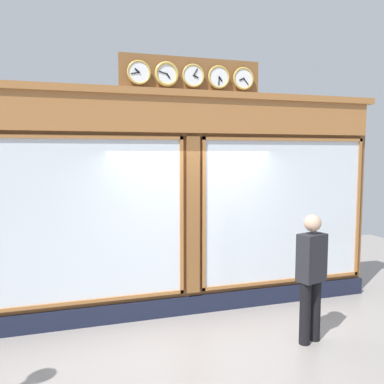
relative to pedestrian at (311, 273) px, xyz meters
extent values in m
cube|color=brown|center=(1.18, -1.53, 0.71)|extent=(6.23, 0.30, 3.29)
cube|color=#191E33|center=(1.18, -1.36, -0.79)|extent=(6.23, 0.08, 0.28)
cube|color=#A56936|center=(1.18, -1.34, 2.10)|extent=(6.11, 0.08, 0.52)
cube|color=#A56936|center=(1.18, -1.36, 2.41)|extent=(6.36, 0.20, 0.10)
cube|color=silver|center=(-0.40, -1.37, 0.60)|extent=(2.77, 0.02, 2.27)
cube|color=#A56936|center=(-0.40, -1.35, 1.76)|extent=(2.87, 0.04, 0.05)
cube|color=#A56936|center=(-0.40, -1.35, -0.56)|extent=(2.87, 0.04, 0.05)
cube|color=#A56936|center=(-1.81, -1.35, 0.60)|extent=(0.05, 0.04, 2.37)
cube|color=#A56936|center=(1.01, -1.35, 0.60)|extent=(0.05, 0.04, 2.37)
cube|color=silver|center=(2.76, -1.37, 0.60)|extent=(2.77, 0.02, 2.27)
cube|color=#A56936|center=(2.76, -1.35, 1.76)|extent=(2.87, 0.04, 0.05)
cube|color=#A56936|center=(2.76, -1.35, -0.56)|extent=(2.87, 0.04, 0.05)
cube|color=#A56936|center=(1.36, -1.35, 0.60)|extent=(0.05, 0.04, 2.37)
cube|color=brown|center=(1.18, -1.35, 0.60)|extent=(0.20, 0.10, 2.37)
cube|color=brown|center=(1.18, -1.40, 2.66)|extent=(2.13, 0.06, 0.55)
cylinder|color=white|center=(0.39, -1.32, 2.66)|extent=(0.28, 0.02, 0.28)
torus|color=gold|center=(0.39, -1.32, 2.66)|extent=(0.34, 0.04, 0.34)
cube|color=black|center=(0.42, -1.31, 2.65)|extent=(0.08, 0.01, 0.05)
cube|color=black|center=(0.35, -1.31, 2.62)|extent=(0.09, 0.01, 0.10)
sphere|color=black|center=(0.39, -1.30, 2.66)|extent=(0.02, 0.02, 0.02)
cylinder|color=white|center=(0.78, -1.32, 2.66)|extent=(0.28, 0.02, 0.28)
torus|color=gold|center=(0.78, -1.32, 2.66)|extent=(0.34, 0.03, 0.34)
cube|color=black|center=(0.76, -1.31, 2.63)|extent=(0.06, 0.01, 0.07)
cube|color=black|center=(0.79, -1.31, 2.60)|extent=(0.02, 0.01, 0.12)
sphere|color=black|center=(0.78, -1.30, 2.66)|extent=(0.02, 0.02, 0.02)
cylinder|color=white|center=(1.18, -1.32, 2.66)|extent=(0.28, 0.02, 0.28)
torus|color=gold|center=(1.18, -1.32, 2.66)|extent=(0.34, 0.03, 0.34)
cube|color=black|center=(1.15, -1.31, 2.65)|extent=(0.08, 0.01, 0.05)
cube|color=black|center=(1.15, -1.31, 2.71)|extent=(0.07, 0.01, 0.11)
sphere|color=black|center=(1.18, -1.30, 2.66)|extent=(0.02, 0.02, 0.02)
cylinder|color=white|center=(1.58, -1.32, 2.66)|extent=(0.28, 0.02, 0.28)
torus|color=gold|center=(1.58, -1.32, 2.66)|extent=(0.35, 0.05, 0.35)
cube|color=black|center=(1.56, -1.31, 2.63)|extent=(0.06, 0.01, 0.07)
cube|color=black|center=(1.64, -1.31, 2.68)|extent=(0.12, 0.01, 0.04)
sphere|color=black|center=(1.58, -1.30, 2.66)|extent=(0.02, 0.02, 0.02)
cylinder|color=white|center=(1.98, -1.32, 2.66)|extent=(0.28, 0.02, 0.28)
torus|color=gold|center=(1.98, -1.32, 2.66)|extent=(0.34, 0.03, 0.34)
cube|color=black|center=(2.01, -1.31, 2.68)|extent=(0.07, 0.01, 0.06)
cube|color=black|center=(2.03, -1.31, 2.65)|extent=(0.12, 0.01, 0.04)
sphere|color=black|center=(1.98, -1.30, 2.66)|extent=(0.02, 0.02, 0.02)
cylinder|color=black|center=(0.10, 0.03, -0.52)|extent=(0.14, 0.14, 0.82)
cylinder|color=black|center=(-0.10, -0.03, -0.52)|extent=(0.14, 0.14, 0.82)
cube|color=#232328|center=(0.00, 0.00, 0.20)|extent=(0.41, 0.32, 0.62)
sphere|color=tan|center=(0.00, 0.00, 0.65)|extent=(0.22, 0.22, 0.22)
camera|label=1|loc=(3.01, 4.44, 1.54)|focal=38.17mm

